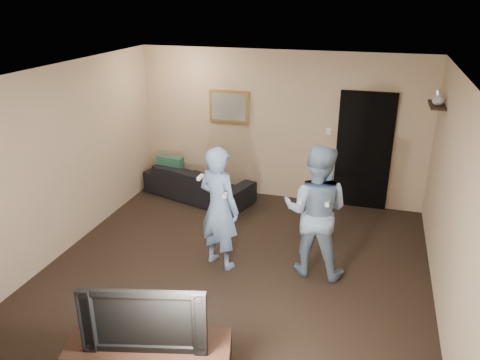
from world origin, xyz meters
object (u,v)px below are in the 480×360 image
(television, at_px, (146,314))
(sofa, at_px, (199,182))
(wii_player_left, at_px, (219,208))
(wii_player_right, at_px, (316,211))

(television, bearing_deg, sofa, 91.29)
(television, distance_m, wii_player_left, 2.23)
(sofa, relative_size, wii_player_right, 1.13)
(sofa, bearing_deg, wii_player_left, 135.30)
(television, xyz_separation_m, wii_player_right, (1.15, 2.41, 0.05))
(television, bearing_deg, wii_player_right, 50.36)
(sofa, bearing_deg, television, 122.38)
(wii_player_left, height_order, wii_player_right, wii_player_right)
(sofa, xyz_separation_m, wii_player_right, (2.32, -1.83, 0.59))
(television, height_order, wii_player_right, wii_player_right)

